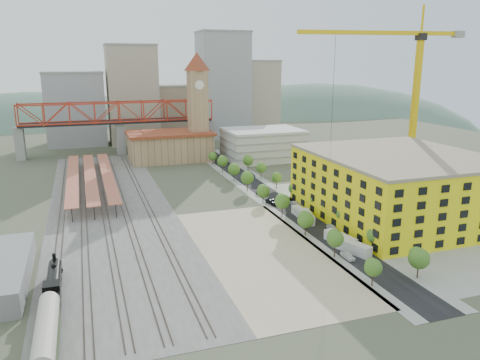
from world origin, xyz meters
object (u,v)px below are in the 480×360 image
object	(u,v)px
coach	(47,337)
tower_crane	(407,79)
car_0	(348,256)
clock_tower	(198,97)
construction_building	(398,186)
site_trailer_a	(352,247)
site_trailer_b	(340,239)
site_trailer_d	(301,213)
site_trailer_c	(307,217)
locomotive	(53,286)

from	to	relation	value
coach	tower_crane	size ratio (longest dim) A/B	0.31
car_0	clock_tower	bearing A→B (deg)	90.14
coach	construction_building	bearing A→B (deg)	22.78
construction_building	site_trailer_a	distance (m)	33.02
site_trailer_a	site_trailer_b	world-z (taller)	site_trailer_a
site_trailer_a	site_trailer_b	bearing A→B (deg)	70.02
car_0	tower_crane	bearing A→B (deg)	42.16
clock_tower	site_trailer_d	bearing A→B (deg)	-84.99
site_trailer_c	site_trailer_b	bearing A→B (deg)	-76.57
construction_building	site_trailer_d	distance (m)	28.61
coach	car_0	xyz separation A→B (m)	(63.00, 16.86, -2.46)
locomotive	tower_crane	distance (m)	127.84
clock_tower	locomotive	bearing A→B (deg)	-115.96
clock_tower	locomotive	xyz separation A→B (m)	(-58.00, -119.12, -26.54)
car_0	site_trailer_d	bearing A→B (deg)	82.17
locomotive	site_trailer_d	xyz separation A→B (m)	(66.00, 27.80, -0.95)
coach	site_trailer_c	distance (m)	79.12
site_trailer_a	site_trailer_d	distance (m)	27.35
coach	tower_crane	xyz separation A→B (m)	(113.39, 66.15, 35.15)
locomotive	car_0	bearing A→B (deg)	-2.41
clock_tower	site_trailer_a	size ratio (longest dim) A/B	5.36
locomotive	site_trailer_b	distance (m)	66.26
construction_building	site_trailer_d	size ratio (longest dim) A/B	5.71
locomotive	site_trailer_c	distance (m)	70.26
locomotive	site_trailer_a	size ratio (longest dim) A/B	2.39
locomotive	site_trailer_a	world-z (taller)	locomotive
locomotive	car_0	xyz separation A→B (m)	(63.00, -2.66, -1.39)
site_trailer_c	site_trailer_d	bearing A→B (deg)	103.43
tower_crane	site_trailer_d	world-z (taller)	tower_crane
site_trailer_c	car_0	world-z (taller)	site_trailer_c
car_0	coach	bearing A→B (deg)	-167.22
coach	site_trailer_c	world-z (taller)	coach
site_trailer_b	car_0	size ratio (longest dim) A/B	2.12
site_trailer_b	site_trailer_a	bearing A→B (deg)	-102.40
site_trailer_c	car_0	xyz separation A→B (m)	(-3.00, -26.73, -0.50)
tower_crane	site_trailer_c	xyz separation A→B (m)	(-47.39, -22.55, -37.10)
locomotive	site_trailer_a	bearing A→B (deg)	0.38
site_trailer_b	car_0	bearing A→B (deg)	-121.87
site_trailer_d	site_trailer_c	bearing A→B (deg)	-89.50
tower_crane	site_trailer_b	xyz separation A→B (m)	(-47.39, -40.80, -37.07)
coach	site_trailer_b	xyz separation A→B (m)	(66.00, 25.35, -1.92)
site_trailer_c	car_0	size ratio (longest dim) A/B	2.06
coach	tower_crane	distance (m)	135.89
locomotive	construction_building	bearing A→B (deg)	11.74
tower_crane	car_0	distance (m)	79.89
clock_tower	car_0	bearing A→B (deg)	-87.65
site_trailer_c	site_trailer_d	xyz separation A→B (m)	(0.00, 3.72, -0.05)
car_0	construction_building	bearing A→B (deg)	34.70
locomotive	coach	size ratio (longest dim) A/B	1.20
coach	site_trailer_c	xyz separation A→B (m)	(66.00, 43.59, -1.96)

